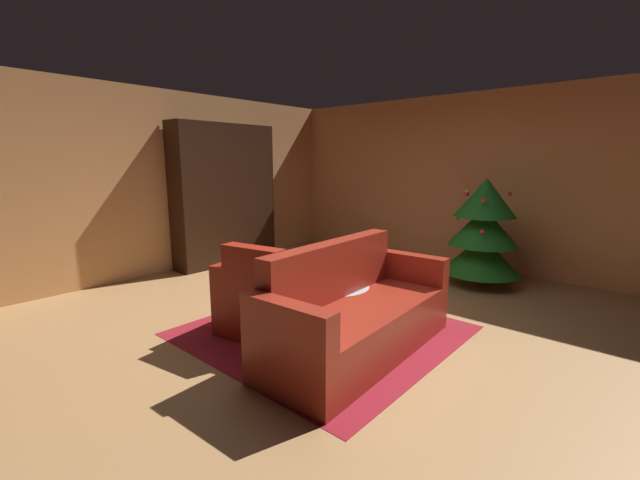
# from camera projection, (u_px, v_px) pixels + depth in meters

# --- Properties ---
(ground_plane) EXTENTS (7.67, 7.67, 0.00)m
(ground_plane) POSITION_uv_depth(u_px,v_px,m) (334.00, 325.00, 4.16)
(ground_plane) COLOR #A97A4A
(wall_back) EXTENTS (6.51, 0.06, 2.66)m
(wall_back) POSITION_uv_depth(u_px,v_px,m) (467.00, 182.00, 6.29)
(wall_back) COLOR tan
(wall_back) RESTS_ON ground
(wall_left) EXTENTS (0.06, 6.50, 2.66)m
(wall_left) POSITION_uv_depth(u_px,v_px,m) (165.00, 183.00, 5.99)
(wall_left) COLOR tan
(wall_left) RESTS_ON ground
(area_rug) EXTENTS (2.34, 2.28, 0.01)m
(area_rug) POSITION_uv_depth(u_px,v_px,m) (323.00, 330.00, 4.03)
(area_rug) COLOR maroon
(area_rug) RESTS_ON ground
(bookshelf_unit) EXTENTS (0.38, 1.75, 2.22)m
(bookshelf_unit) POSITION_uv_depth(u_px,v_px,m) (231.00, 195.00, 6.60)
(bookshelf_unit) COLOR black
(bookshelf_unit) RESTS_ON ground
(armchair_red) EXTENTS (1.06, 0.87, 0.91)m
(armchair_red) POSITION_uv_depth(u_px,v_px,m) (272.00, 302.00, 3.89)
(armchair_red) COLOR maroon
(armchair_red) RESTS_ON ground
(couch_red) EXTENTS (0.88, 2.03, 0.95)m
(couch_red) POSITION_uv_depth(u_px,v_px,m) (355.00, 315.00, 3.56)
(couch_red) COLOR maroon
(couch_red) RESTS_ON ground
(coffee_table) EXTENTS (0.65, 0.65, 0.44)m
(coffee_table) POSITION_uv_depth(u_px,v_px,m) (336.00, 290.00, 4.02)
(coffee_table) COLOR black
(coffee_table) RESTS_ON ground
(book_stack_on_table) EXTENTS (0.20, 0.18, 0.13)m
(book_stack_on_table) POSITION_uv_depth(u_px,v_px,m) (341.00, 281.00, 3.99)
(book_stack_on_table) COLOR #394994
(book_stack_on_table) RESTS_ON coffee_table
(bottle_on_table) EXTENTS (0.06, 0.06, 0.32)m
(bottle_on_table) POSITION_uv_depth(u_px,v_px,m) (319.00, 275.00, 3.93)
(bottle_on_table) COLOR #115726
(bottle_on_table) RESTS_ON coffee_table
(decorated_tree) EXTENTS (0.99, 0.99, 1.43)m
(decorated_tree) POSITION_uv_depth(u_px,v_px,m) (483.00, 231.00, 5.39)
(decorated_tree) COLOR brown
(decorated_tree) RESTS_ON ground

